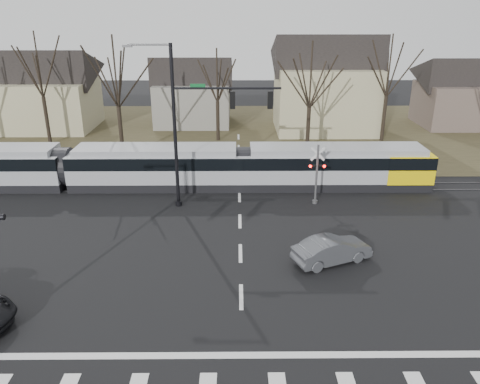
{
  "coord_description": "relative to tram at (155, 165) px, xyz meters",
  "views": [
    {
      "loc": [
        -0.18,
        -15.77,
        12.04
      ],
      "look_at": [
        0.0,
        9.0,
        2.3
      ],
      "focal_mm": 35.0,
      "sensor_mm": 36.0,
      "label": 1
    }
  ],
  "objects": [
    {
      "name": "ground",
      "position": [
        6.05,
        -16.0,
        -1.63
      ],
      "size": [
        140.0,
        140.0,
        0.0
      ],
      "primitive_type": "plane",
      "color": "black"
    },
    {
      "name": "grass_verge",
      "position": [
        6.05,
        16.0,
        -1.62
      ],
      "size": [
        140.0,
        28.0,
        0.01
      ],
      "primitive_type": "cube",
      "color": "#38331E",
      "rests_on": "ground"
    },
    {
      "name": "stop_line",
      "position": [
        6.05,
        -17.8,
        -1.62
      ],
      "size": [
        28.0,
        0.35,
        0.01
      ],
      "primitive_type": "cube",
      "color": "silver",
      "rests_on": "ground"
    },
    {
      "name": "lane_dashes",
      "position": [
        6.05,
        -0.0,
        -1.62
      ],
      "size": [
        0.18,
        30.0,
        0.01
      ],
      "color": "silver",
      "rests_on": "ground"
    },
    {
      "name": "rail_pair",
      "position": [
        6.05,
        -0.2,
        -1.6
      ],
      "size": [
        90.0,
        1.52,
        0.06
      ],
      "color": "#59595E",
      "rests_on": "ground"
    },
    {
      "name": "tram",
      "position": [
        0.0,
        0.0,
        0.0
      ],
      "size": [
        39.36,
        2.92,
        2.98
      ],
      "color": "gray",
      "rests_on": "ground"
    },
    {
      "name": "sedan",
      "position": [
        10.68,
        -10.9,
        -0.95
      ],
      "size": [
        4.37,
        5.11,
        1.35
      ],
      "primitive_type": "imported",
      "rotation": [
        0.0,
        0.0,
        1.97
      ],
      "color": "#47494D",
      "rests_on": "ground"
    },
    {
      "name": "signal_pole_far",
      "position": [
        3.64,
        -3.5,
        4.07
      ],
      "size": [
        9.28,
        0.44,
        10.2
      ],
      "color": "black",
      "rests_on": "ground"
    },
    {
      "name": "rail_crossing_signal",
      "position": [
        11.05,
        -3.21,
        0.26
      ],
      "size": [
        1.08,
        0.36,
        4.0
      ],
      "color": "#59595B",
      "rests_on": "ground"
    },
    {
      "name": "tree_row",
      "position": [
        8.05,
        10.0,
        3.37
      ],
      "size": [
        59.2,
        7.2,
        10.0
      ],
      "color": "black",
      "rests_on": "ground"
    },
    {
      "name": "house_a",
      "position": [
        -13.95,
        18.0,
        2.84
      ],
      "size": [
        9.72,
        8.64,
        8.6
      ],
      "color": "tan",
      "rests_on": "ground"
    },
    {
      "name": "house_b",
      "position": [
        1.05,
        20.0,
        2.34
      ],
      "size": [
        8.64,
        7.56,
        7.65
      ],
      "color": "slate",
      "rests_on": "ground"
    },
    {
      "name": "house_c",
      "position": [
        15.05,
        17.0,
        3.61
      ],
      "size": [
        10.8,
        8.64,
        10.1
      ],
      "color": "tan",
      "rests_on": "ground"
    },
    {
      "name": "house_d",
      "position": [
        30.05,
        19.0,
        2.34
      ],
      "size": [
        8.64,
        7.56,
        7.65
      ],
      "color": "brown",
      "rests_on": "ground"
    }
  ]
}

